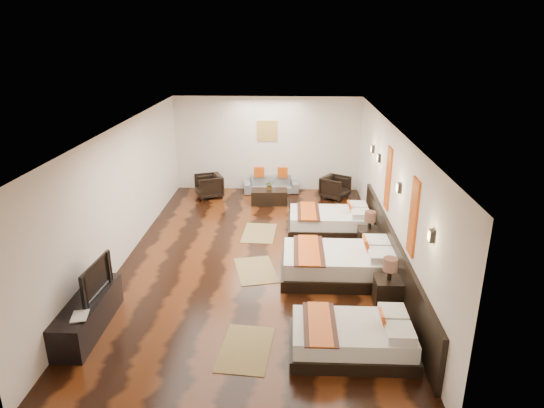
{
  "coord_description": "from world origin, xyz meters",
  "views": [
    {
      "loc": [
        0.73,
        -9.28,
        4.55
      ],
      "look_at": [
        0.33,
        0.31,
        1.1
      ],
      "focal_mm": 31.72,
      "sensor_mm": 36.0,
      "label": 1
    }
  ],
  "objects_px": {
    "bed_far": "(331,221)",
    "coffee_table": "(269,197)",
    "bed_mid": "(340,264)",
    "nightstand_a": "(388,289)",
    "nightstand_b": "(369,237)",
    "tv_console": "(88,314)",
    "table_plant": "(270,185)",
    "armchair_left": "(209,186)",
    "sofa": "(271,184)",
    "tv": "(91,279)",
    "armchair_right": "(335,187)",
    "figurine": "(101,268)",
    "bed_near": "(353,338)",
    "book": "(71,317)"
  },
  "relations": [
    {
      "from": "bed_far",
      "to": "armchair_left",
      "type": "bearing_deg",
      "value": 144.21
    },
    {
      "from": "tv",
      "to": "figurine",
      "type": "xyz_separation_m",
      "value": [
        -0.05,
        0.55,
        -0.1
      ]
    },
    {
      "from": "bed_mid",
      "to": "nightstand_a",
      "type": "height_order",
      "value": "nightstand_a"
    },
    {
      "from": "bed_far",
      "to": "armchair_right",
      "type": "xyz_separation_m",
      "value": [
        0.3,
        2.46,
        0.06
      ]
    },
    {
      "from": "nightstand_b",
      "to": "coffee_table",
      "type": "height_order",
      "value": "nightstand_b"
    },
    {
      "from": "nightstand_b",
      "to": "book",
      "type": "height_order",
      "value": "nightstand_b"
    },
    {
      "from": "bed_far",
      "to": "nightstand_b",
      "type": "bearing_deg",
      "value": -54.16
    },
    {
      "from": "bed_far",
      "to": "sofa",
      "type": "bearing_deg",
      "value": 117.98
    },
    {
      "from": "tv",
      "to": "armchair_left",
      "type": "height_order",
      "value": "tv"
    },
    {
      "from": "figurine",
      "to": "coffee_table",
      "type": "xyz_separation_m",
      "value": [
        2.62,
        5.45,
        -0.53
      ]
    },
    {
      "from": "book",
      "to": "armchair_right",
      "type": "relative_size",
      "value": 0.45
    },
    {
      "from": "armchair_left",
      "to": "armchair_right",
      "type": "bearing_deg",
      "value": 67.99
    },
    {
      "from": "figurine",
      "to": "bed_mid",
      "type": "bearing_deg",
      "value": 16.33
    },
    {
      "from": "tv_console",
      "to": "tv",
      "type": "relative_size",
      "value": 1.81
    },
    {
      "from": "bed_far",
      "to": "tv",
      "type": "distance_m",
      "value": 5.85
    },
    {
      "from": "bed_far",
      "to": "table_plant",
      "type": "distance_m",
      "value": 2.49
    },
    {
      "from": "armchair_left",
      "to": "figurine",
      "type": "bearing_deg",
      "value": -30.72
    },
    {
      "from": "nightstand_a",
      "to": "sofa",
      "type": "relative_size",
      "value": 0.57
    },
    {
      "from": "table_plant",
      "to": "bed_far",
      "type": "bearing_deg",
      "value": -50.8
    },
    {
      "from": "nightstand_a",
      "to": "book",
      "type": "height_order",
      "value": "nightstand_a"
    },
    {
      "from": "figurine",
      "to": "table_plant",
      "type": "xyz_separation_m",
      "value": [
        2.63,
        5.46,
        -0.2
      ]
    },
    {
      "from": "nightstand_b",
      "to": "book",
      "type": "distance_m",
      "value": 6.2
    },
    {
      "from": "tv_console",
      "to": "coffee_table",
      "type": "height_order",
      "value": "tv_console"
    },
    {
      "from": "table_plant",
      "to": "tv_console",
      "type": "bearing_deg",
      "value": -113.09
    },
    {
      "from": "figurine",
      "to": "armchair_left",
      "type": "xyz_separation_m",
      "value": [
        0.84,
        5.96,
        -0.4
      ]
    },
    {
      "from": "coffee_table",
      "to": "bed_far",
      "type": "bearing_deg",
      "value": -50.6
    },
    {
      "from": "bed_mid",
      "to": "nightstand_b",
      "type": "height_order",
      "value": "nightstand_b"
    },
    {
      "from": "tv",
      "to": "nightstand_a",
      "type": "bearing_deg",
      "value": -77.25
    },
    {
      "from": "figurine",
      "to": "armchair_right",
      "type": "relative_size",
      "value": 0.52
    },
    {
      "from": "coffee_table",
      "to": "table_plant",
      "type": "bearing_deg",
      "value": 20.1
    },
    {
      "from": "bed_mid",
      "to": "armchair_right",
      "type": "height_order",
      "value": "bed_mid"
    },
    {
      "from": "bed_mid",
      "to": "nightstand_a",
      "type": "bearing_deg",
      "value": -53.46
    },
    {
      "from": "sofa",
      "to": "armchair_left",
      "type": "relative_size",
      "value": 2.19
    },
    {
      "from": "tv_console",
      "to": "table_plant",
      "type": "height_order",
      "value": "table_plant"
    },
    {
      "from": "tv",
      "to": "book",
      "type": "xyz_separation_m",
      "value": [
        -0.05,
        -0.69,
        -0.27
      ]
    },
    {
      "from": "armchair_left",
      "to": "sofa",
      "type": "bearing_deg",
      "value": 84.42
    },
    {
      "from": "tv_console",
      "to": "book",
      "type": "height_order",
      "value": "book"
    },
    {
      "from": "bed_mid",
      "to": "sofa",
      "type": "distance_m",
      "value": 5.5
    },
    {
      "from": "bed_near",
      "to": "tv_console",
      "type": "distance_m",
      "value": 4.21
    },
    {
      "from": "coffee_table",
      "to": "bed_mid",
      "type": "bearing_deg",
      "value": -69.54
    },
    {
      "from": "bed_near",
      "to": "nightstand_b",
      "type": "xyz_separation_m",
      "value": [
        0.75,
        3.61,
        0.08
      ]
    },
    {
      "from": "bed_far",
      "to": "coffee_table",
      "type": "distance_m",
      "value": 2.48
    },
    {
      "from": "bed_near",
      "to": "armchair_left",
      "type": "height_order",
      "value": "bed_near"
    },
    {
      "from": "bed_near",
      "to": "coffee_table",
      "type": "distance_m",
      "value": 6.75
    },
    {
      "from": "tv_console",
      "to": "bed_mid",
      "type": "bearing_deg",
      "value": 24.81
    },
    {
      "from": "bed_near",
      "to": "book",
      "type": "bearing_deg",
      "value": -178.29
    },
    {
      "from": "table_plant",
      "to": "tv",
      "type": "bearing_deg",
      "value": -113.26
    },
    {
      "from": "figurine",
      "to": "book",
      "type": "bearing_deg",
      "value": -90.0
    },
    {
      "from": "nightstand_a",
      "to": "tv_console",
      "type": "distance_m",
      "value": 5.03
    },
    {
      "from": "nightstand_a",
      "to": "bed_far",
      "type": "bearing_deg",
      "value": 102.74
    }
  ]
}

